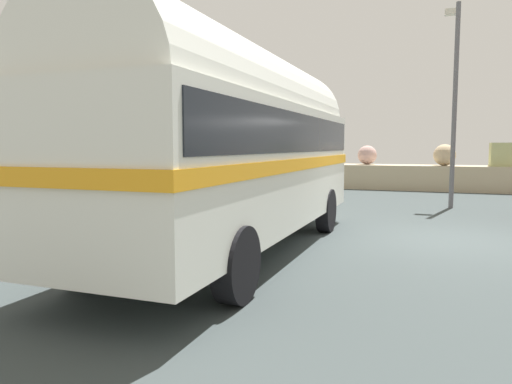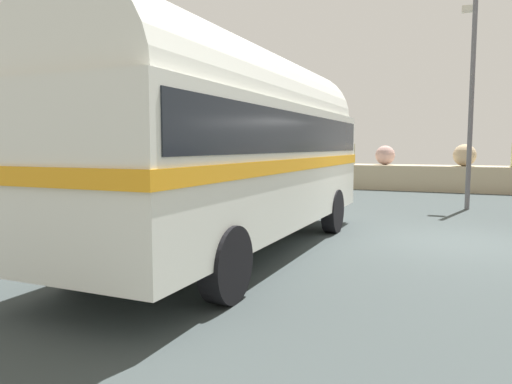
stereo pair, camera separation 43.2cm
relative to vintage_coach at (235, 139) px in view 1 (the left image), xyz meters
The scene contains 4 objects.
ground 4.82m from the vintage_coach, 35.86° to the left, with size 32.00×26.00×0.02m.
breakwater 14.82m from the vintage_coach, 76.19° to the left, with size 31.36×2.04×2.34m.
vintage_coach is the anchor object (origin of this frame).
lamp_post 9.14m from the vintage_coach, 64.86° to the left, with size 0.44×0.89×6.24m.
Camera 1 is at (-0.23, -10.37, 1.93)m, focal length 33.38 mm.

